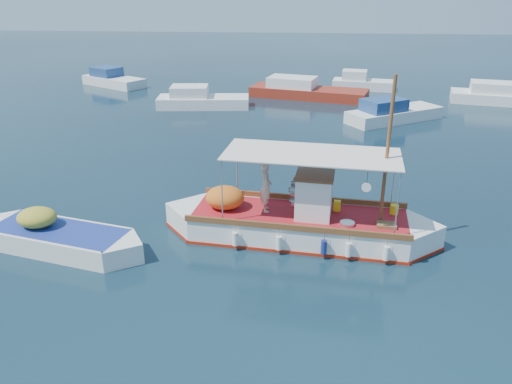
{
  "coord_description": "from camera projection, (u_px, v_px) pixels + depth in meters",
  "views": [
    {
      "loc": [
        0.46,
        -16.58,
        8.77
      ],
      "look_at": [
        -1.0,
        0.0,
        1.73
      ],
      "focal_mm": 35.0,
      "sensor_mm": 36.0,
      "label": 1
    }
  ],
  "objects": [
    {
      "name": "bg_boat_ne",
      "position": [
        392.0,
        114.0,
        33.73
      ],
      "size": [
        6.96,
        5.59,
        1.8
      ],
      "rotation": [
        0.0,
        0.0,
        0.58
      ],
      "color": "silver",
      "rests_on": "ground"
    },
    {
      "name": "dinghy",
      "position": [
        58.0,
        239.0,
        17.65
      ],
      "size": [
        6.57,
        3.0,
        1.65
      ],
      "rotation": [
        0.0,
        0.0,
        -0.24
      ],
      "color": "white",
      "rests_on": "ground"
    },
    {
      "name": "ground",
      "position": [
        283.0,
        235.0,
        18.66
      ],
      "size": [
        160.0,
        160.0,
        0.0
      ],
      "primitive_type": "plane",
      "color": "black",
      "rests_on": "ground"
    },
    {
      "name": "bg_boat_far_w",
      "position": [
        112.0,
        80.0,
        45.27
      ],
      "size": [
        6.48,
        5.15,
        1.8
      ],
      "rotation": [
        0.0,
        0.0,
        -0.54
      ],
      "color": "silver",
      "rests_on": "ground"
    },
    {
      "name": "bg_boat_e",
      "position": [
        510.0,
        98.0,
        38.5
      ],
      "size": [
        9.54,
        4.61,
        1.8
      ],
      "rotation": [
        0.0,
        0.0,
        -0.23
      ],
      "color": "silver",
      "rests_on": "ground"
    },
    {
      "name": "bg_boat_n",
      "position": [
        305.0,
        92.0,
        40.62
      ],
      "size": [
        9.81,
        5.09,
        1.8
      ],
      "rotation": [
        0.0,
        0.0,
        -0.26
      ],
      "color": "maroon",
      "rests_on": "ground"
    },
    {
      "name": "bg_boat_far_n",
      "position": [
        361.0,
        83.0,
        43.8
      ],
      "size": [
        5.44,
        2.81,
        1.8
      ],
      "rotation": [
        0.0,
        0.0,
        -0.16
      ],
      "color": "silver",
      "rests_on": "ground"
    },
    {
      "name": "fishing_caique",
      "position": [
        297.0,
        223.0,
        18.36
      ],
      "size": [
        10.25,
        3.65,
        6.28
      ],
      "rotation": [
        0.0,
        0.0,
        -0.11
      ],
      "color": "white",
      "rests_on": "ground"
    },
    {
      "name": "bg_boat_nw",
      "position": [
        201.0,
        101.0,
        37.49
      ],
      "size": [
        6.98,
        3.05,
        1.8
      ],
      "rotation": [
        0.0,
        0.0,
        0.1
      ],
      "color": "silver",
      "rests_on": "ground"
    }
  ]
}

